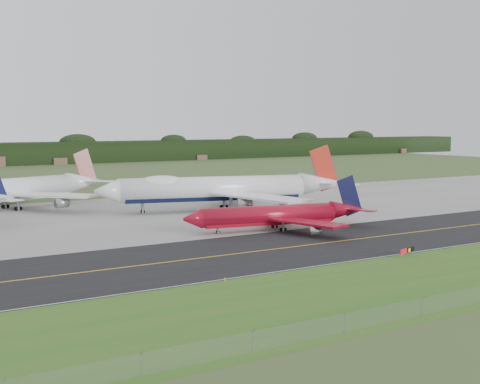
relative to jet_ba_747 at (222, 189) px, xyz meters
name	(u,v)px	position (x,y,z in m)	size (l,w,h in m)	color
ground	(299,241)	(-10.48, -47.39, -5.78)	(600.00, 600.00, 0.00)	#2E4922
grass_verge	(440,276)	(-10.48, -82.39, -5.77)	(400.00, 30.00, 0.01)	#2B5E1B
taxiway	(312,245)	(-10.48, -51.39, -5.77)	(400.00, 32.00, 0.02)	black
apron	(180,212)	(-10.48, 3.61, -5.77)	(400.00, 78.00, 0.01)	gray
taxiway_centreline	(312,244)	(-10.48, -51.39, -5.75)	(400.00, 0.40, 0.00)	orange
taxiway_edge_line	(369,259)	(-10.48, -66.89, -5.75)	(400.00, 0.25, 0.00)	silver
jet_ba_747	(222,189)	(0.00, 0.00, 0.00)	(66.49, 53.93, 16.97)	white
jet_red_737	(278,215)	(-5.64, -33.54, -2.64)	(41.85, 33.64, 11.35)	maroon
jet_star_tail	(10,190)	(-46.55, 31.45, -0.62)	(57.52, 46.94, 15.46)	white
taxiway_sign	(407,251)	(-3.78, -69.16, -4.69)	(4.47, 1.47, 1.54)	slate
edge_marker_left	(225,280)	(-39.38, -67.89, -5.53)	(0.16, 0.16, 0.50)	yellow
edge_marker_center	(401,254)	(-3.82, -67.89, -5.53)	(0.16, 0.16, 0.50)	yellow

